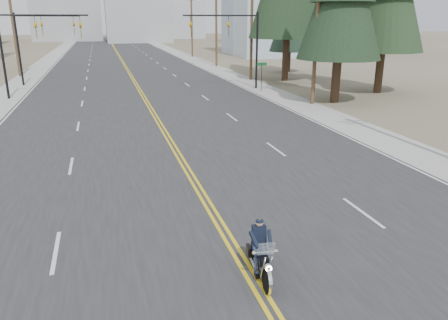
% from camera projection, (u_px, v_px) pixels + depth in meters
% --- Properties ---
extents(ground_plane, '(400.00, 400.00, 0.00)m').
position_uv_depth(ground_plane, '(269.00, 308.00, 10.14)').
color(ground_plane, '#776D56').
rests_on(ground_plane, ground).
extents(road, '(20.00, 200.00, 0.01)m').
position_uv_depth(road, '(121.00, 58.00, 74.31)').
color(road, '#303033').
rests_on(road, ground).
extents(sidewalk_left, '(3.00, 200.00, 0.01)m').
position_uv_depth(sidewalk_left, '(49.00, 60.00, 71.39)').
color(sidewalk_left, '#A5A5A0').
rests_on(sidewalk_left, ground).
extents(sidewalk_right, '(3.00, 200.00, 0.01)m').
position_uv_depth(sidewalk_right, '(187.00, 57.00, 77.24)').
color(sidewalk_right, '#A5A5A0').
rests_on(sidewalk_right, ground).
extents(traffic_mast_left, '(7.10, 0.26, 7.00)m').
position_uv_depth(traffic_mast_left, '(27.00, 38.00, 35.67)').
color(traffic_mast_left, black).
rests_on(traffic_mast_left, ground).
extents(traffic_mast_right, '(7.10, 0.26, 7.00)m').
position_uv_depth(traffic_mast_right, '(236.00, 36.00, 40.24)').
color(traffic_mast_right, black).
rests_on(traffic_mast_right, ground).
extents(traffic_mast_far, '(6.10, 0.26, 7.00)m').
position_uv_depth(traffic_mast_far, '(35.00, 35.00, 42.94)').
color(traffic_mast_far, black).
rests_on(traffic_mast_far, ground).
extents(street_sign, '(0.90, 0.06, 2.62)m').
position_uv_depth(street_sign, '(262.00, 72.00, 39.83)').
color(street_sign, black).
rests_on(street_sign, ground).
extents(utility_pole_b, '(2.20, 0.30, 11.50)m').
position_uv_depth(utility_pole_b, '(317.00, 25.00, 32.56)').
color(utility_pole_b, brown).
rests_on(utility_pole_b, ground).
extents(utility_pole_c, '(2.20, 0.30, 11.00)m').
position_uv_depth(utility_pole_c, '(252.00, 26.00, 46.39)').
color(utility_pole_c, brown).
rests_on(utility_pole_c, ground).
extents(utility_pole_d, '(2.20, 0.30, 11.50)m').
position_uv_depth(utility_pole_d, '(216.00, 22.00, 60.06)').
color(utility_pole_d, brown).
rests_on(utility_pole_d, ground).
extents(utility_pole_e, '(2.20, 0.30, 11.00)m').
position_uv_depth(utility_pole_e, '(192.00, 23.00, 75.73)').
color(utility_pole_e, brown).
rests_on(utility_pole_e, ground).
extents(utility_pole_left, '(2.20, 0.30, 10.50)m').
position_uv_depth(utility_pole_left, '(13.00, 28.00, 49.28)').
color(utility_pole_left, brown).
rests_on(utility_pole_left, ground).
extents(haze_bldg_b, '(18.00, 14.00, 14.00)m').
position_uv_depth(haze_bldg_b, '(138.00, 17.00, 124.62)').
color(haze_bldg_b, '#ADB2B7').
rests_on(haze_bldg_b, ground).
extents(haze_bldg_c, '(16.00, 12.00, 18.00)m').
position_uv_depth(haze_bldg_c, '(262.00, 9.00, 118.38)').
color(haze_bldg_c, '#B7BCC6').
rests_on(haze_bldg_c, ground).
extents(haze_bldg_e, '(14.00, 14.00, 12.00)m').
position_uv_depth(haze_bldg_e, '(181.00, 20.00, 152.17)').
color(haze_bldg_e, '#B7BCC6').
rests_on(haze_bldg_e, ground).
extents(motorcyclist, '(1.07, 2.04, 1.53)m').
position_uv_depth(motorcyclist, '(261.00, 251.00, 11.13)').
color(motorcyclist, black).
rests_on(motorcyclist, ground).
extents(conifer_far, '(4.76, 4.76, 12.76)m').
position_uv_depth(conifer_far, '(290.00, 11.00, 52.90)').
color(conifer_far, '#382619').
rests_on(conifer_far, ground).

